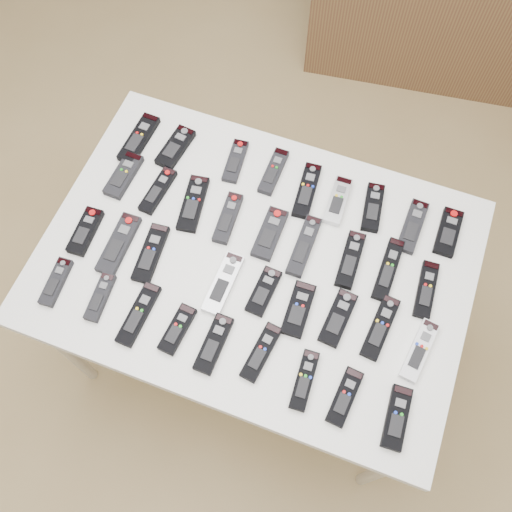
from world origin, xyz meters
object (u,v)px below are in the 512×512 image
(remote_19, at_px, (119,244))
(remote_23, at_px, (299,309))
(remote_18, at_px, (85,231))
(remote_24, at_px, (338,318))
(remote_6, at_px, (373,208))
(remote_33, at_px, (304,380))
(remote_3, at_px, (273,172))
(remote_15, at_px, (350,260))
(table, at_px, (256,267))
(remote_1, at_px, (176,147))
(remote_14, at_px, (304,246))
(remote_2, at_px, (235,161))
(remote_11, at_px, (193,204))
(remote_17, at_px, (426,290))
(remote_32, at_px, (261,352))
(remote_16, at_px, (388,269))
(remote_12, at_px, (228,218))
(remote_5, at_px, (338,201))
(remote_10, at_px, (158,191))
(remote_30, at_px, (178,329))
(remote_22, at_px, (264,291))
(remote_28, at_px, (100,297))
(remote_25, at_px, (380,327))
(remote_0, at_px, (139,139))
(sideboard, at_px, (483,9))
(remote_4, at_px, (307,191))
(remote_8, at_px, (448,232))
(remote_13, at_px, (270,234))
(remote_27, at_px, (56,282))
(remote_9, at_px, (124,175))
(remote_26, at_px, (419,350))
(remote_7, at_px, (413,226))
(remote_35, at_px, (397,418))
(remote_29, at_px, (139,314))
(remote_21, at_px, (223,283))
(remote_31, at_px, (214,344))

(remote_19, relative_size, remote_23, 1.25)
(remote_18, bearing_deg, remote_24, -2.66)
(remote_6, height_order, remote_33, same)
(remote_3, height_order, remote_15, remote_15)
(table, xyz_separation_m, remote_24, (0.28, -0.09, 0.07))
(table, bearing_deg, remote_1, 144.25)
(remote_14, bearing_deg, remote_2, 145.06)
(remote_11, relative_size, remote_17, 1.10)
(remote_23, distance_m, remote_32, 0.16)
(remote_16, bearing_deg, remote_12, -178.42)
(remote_1, relative_size, remote_17, 0.91)
(remote_5, bearing_deg, remote_33, -83.69)
(remote_24, bearing_deg, remote_10, 167.59)
(remote_18, xyz_separation_m, remote_30, (0.38, -0.18, -0.00))
(remote_22, bearing_deg, remote_14, 74.46)
(remote_3, height_order, remote_5, remote_5)
(remote_28, bearing_deg, remote_12, 51.51)
(remote_25, bearing_deg, remote_0, 164.76)
(remote_10, height_order, remote_30, remote_30)
(remote_12, bearing_deg, sideboard, 65.91)
(remote_0, xyz_separation_m, remote_4, (0.57, 0.01, -0.00))
(remote_8, distance_m, remote_12, 0.66)
(remote_13, xyz_separation_m, remote_19, (-0.41, -0.19, -0.00))
(remote_6, distance_m, remote_15, 0.19)
(remote_18, bearing_deg, remote_33, -17.40)
(remote_4, bearing_deg, remote_32, -89.90)
(remote_3, xyz_separation_m, remote_27, (-0.46, -0.57, 0.00))
(remote_3, relative_size, remote_18, 1.08)
(remote_0, bearing_deg, remote_10, -45.64)
(remote_17, bearing_deg, remote_19, -172.14)
(remote_0, relative_size, remote_9, 1.17)
(table, xyz_separation_m, remote_2, (-0.18, 0.29, 0.07))
(remote_17, bearing_deg, remote_26, -86.03)
(remote_8, bearing_deg, remote_26, -89.18)
(remote_19, distance_m, remote_28, 0.17)
(remote_19, height_order, remote_30, remote_30)
(table, height_order, remote_32, remote_32)
(remote_11, height_order, remote_28, same)
(remote_8, height_order, remote_18, remote_18)
(remote_1, distance_m, remote_24, 0.75)
(remote_7, height_order, remote_28, same)
(remote_15, height_order, remote_35, remote_15)
(remote_1, xyz_separation_m, remote_29, (0.13, -0.55, -0.00))
(remote_30, bearing_deg, remote_21, 73.60)
(remote_7, height_order, remote_31, remote_31)
(remote_3, relative_size, remote_9, 1.02)
(remote_3, relative_size, remote_31, 1.00)
(remote_5, bearing_deg, remote_26, -48.80)
(remote_14, relative_size, remote_15, 1.11)
(remote_22, bearing_deg, remote_19, -174.84)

